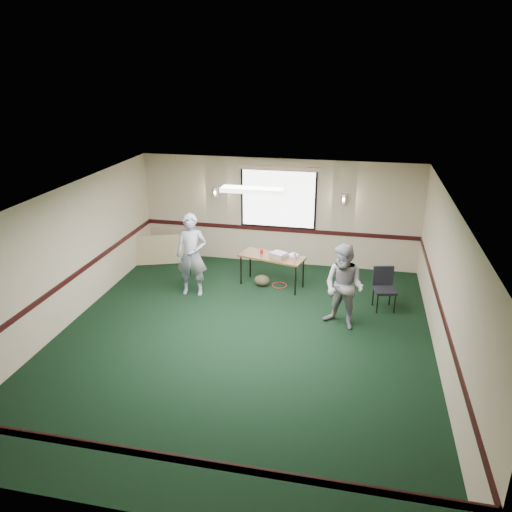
% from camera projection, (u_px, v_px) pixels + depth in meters
% --- Properties ---
extents(ground, '(8.00, 8.00, 0.00)m').
position_uv_depth(ground, '(242.00, 340.00, 9.36)').
color(ground, black).
rests_on(ground, ground).
extents(room_shell, '(8.00, 8.02, 8.00)m').
position_uv_depth(room_shell, '(264.00, 226.00, 10.72)').
color(room_shell, '#C0AD8B').
rests_on(room_shell, ground).
extents(folding_table, '(1.59, 0.94, 0.74)m').
position_uv_depth(folding_table, '(272.00, 258.00, 11.39)').
color(folding_table, '#523317').
rests_on(folding_table, ground).
extents(projector, '(0.42, 0.40, 0.11)m').
position_uv_depth(projector, '(279.00, 255.00, 11.28)').
color(projector, '#96959E').
rests_on(projector, folding_table).
extents(game_console, '(0.26, 0.24, 0.05)m').
position_uv_depth(game_console, '(293.00, 255.00, 11.33)').
color(game_console, white).
rests_on(game_console, folding_table).
extents(red_cup, '(0.07, 0.07, 0.11)m').
position_uv_depth(red_cup, '(261.00, 251.00, 11.49)').
color(red_cup, '#B00B1B').
rests_on(red_cup, folding_table).
extents(water_bottle, '(0.06, 0.06, 0.19)m').
position_uv_depth(water_bottle, '(295.00, 257.00, 11.07)').
color(water_bottle, '#7CA0CB').
rests_on(water_bottle, folding_table).
extents(duffel_bag, '(0.44, 0.39, 0.26)m').
position_uv_depth(duffel_bag, '(262.00, 280.00, 11.59)').
color(duffel_bag, '#454227').
rests_on(duffel_bag, ground).
extents(cable_coil, '(0.40, 0.40, 0.02)m').
position_uv_depth(cable_coil, '(279.00, 285.00, 11.64)').
color(cable_coil, red).
rests_on(cable_coil, ground).
extents(folded_table, '(1.45, 0.70, 0.75)m').
position_uv_depth(folded_table, '(158.00, 250.00, 12.79)').
color(folded_table, tan).
rests_on(folded_table, ground).
extents(conference_chair, '(0.52, 0.54, 0.89)m').
position_uv_depth(conference_chair, '(384.00, 285.00, 10.44)').
color(conference_chair, black).
rests_on(conference_chair, ground).
extents(person_left, '(0.72, 0.51, 1.86)m').
position_uv_depth(person_left, '(192.00, 255.00, 10.92)').
color(person_left, '#3D5086').
rests_on(person_left, ground).
extents(person_right, '(1.03, 0.95, 1.70)m').
position_uv_depth(person_right, '(344.00, 287.00, 9.56)').
color(person_right, '#7988BC').
rests_on(person_right, ground).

